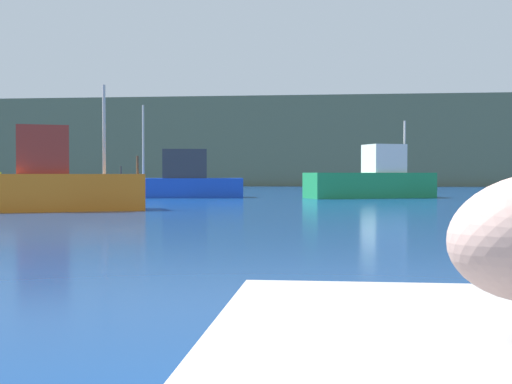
# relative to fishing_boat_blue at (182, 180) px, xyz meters

# --- Properties ---
(hillside_backdrop) EXTENTS (140.00, 17.70, 9.93)m
(hillside_backdrop) POSITION_rel_fishing_boat_blue_xyz_m (8.49, 44.44, 3.95)
(hillside_backdrop) COLOR #5B664C
(hillside_backdrop) RESTS_ON ground
(fishing_boat_blue) EXTENTS (7.39, 3.31, 5.33)m
(fishing_boat_blue) POSITION_rel_fishing_boat_blue_xyz_m (0.00, 0.00, 0.00)
(fishing_boat_blue) COLOR blue
(fishing_boat_blue) RESTS_ON ground
(fishing_boat_green) EXTENTS (7.63, 4.95, 4.44)m
(fishing_boat_green) POSITION_rel_fishing_boat_blue_xyz_m (10.94, 0.58, 0.02)
(fishing_boat_green) COLOR #1E8C4C
(fishing_boat_green) RESTS_ON ground
(fishing_boat_orange) EXTENTS (7.26, 4.80, 4.74)m
(fishing_boat_orange) POSITION_rel_fishing_boat_blue_xyz_m (-1.92, -14.56, -0.02)
(fishing_boat_orange) COLOR orange
(fishing_boat_orange) RESTS_ON ground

